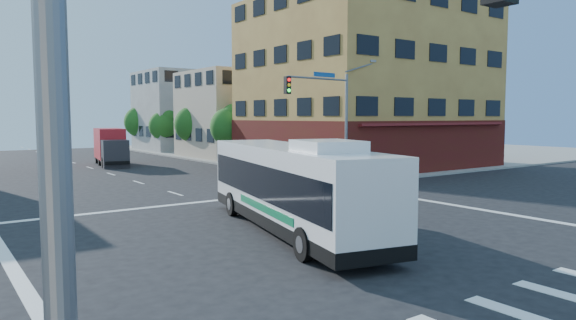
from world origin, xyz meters
TOP-DOWN VIEW (x-y plane):
  - ground at (0.00, 0.00)m, footprint 120.00×120.00m
  - sidewalk_ne at (35.00, 35.00)m, footprint 50.00×50.00m
  - corner_building_ne at (19.99, 18.48)m, footprint 18.10×15.44m
  - building_east_near at (16.98, 33.98)m, footprint 12.06×10.06m
  - building_east_far at (16.98, 47.98)m, footprint 12.06×10.06m
  - signal_mast_ne at (9.08, 10.62)m, footprint 7.91×1.13m
  - signal_mast_sw at (-9.08, -10.64)m, footprint 7.91×1.01m
  - street_tree_a at (11.90, 27.92)m, footprint 3.60×3.60m
  - street_tree_b at (11.90, 35.92)m, footprint 3.80×3.80m
  - street_tree_c at (11.90, 43.92)m, footprint 3.40×3.40m
  - street_tree_d at (11.90, 51.92)m, footprint 4.00×4.00m
  - transit_bus at (-0.29, 1.46)m, footprint 5.23×12.25m
  - box_truck at (2.17, 32.21)m, footprint 3.18×7.44m
  - parked_car at (11.91, 23.16)m, footprint 2.54×5.00m

SIDE VIEW (x-z plane):
  - ground at x=0.00m, z-range 0.00..0.00m
  - sidewalk_ne at x=35.00m, z-range 0.00..0.15m
  - parked_car at x=11.91m, z-range 0.00..1.63m
  - box_truck at x=2.17m, z-range -0.05..3.19m
  - transit_bus at x=-0.29m, z-range -0.04..3.51m
  - street_tree_c at x=11.90m, z-range 0.82..6.11m
  - street_tree_a at x=11.90m, z-range 0.83..6.35m
  - street_tree_b at x=11.90m, z-range 0.85..6.65m
  - street_tree_d at x=11.90m, z-range 0.87..6.90m
  - building_east_near at x=16.98m, z-range 0.01..9.01m
  - signal_mast_ne at x=9.08m, z-range 0.95..9.02m
  - signal_mast_sw at x=-9.08m, z-range 0.95..9.02m
  - building_east_far at x=16.98m, z-range 0.01..10.01m
  - corner_building_ne at x=19.99m, z-range -1.11..12.89m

